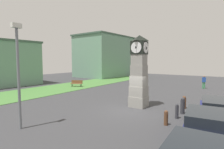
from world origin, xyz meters
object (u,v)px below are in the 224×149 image
at_px(bollard_far_row, 183,105).
at_px(bench, 77,83).
at_px(clock_tower, 139,73).
at_px(pedestrian_crossing_lot, 204,81).
at_px(bollard_near_tower, 166,118).
at_px(bollard_mid_row, 177,111).
at_px(car_by_building, 220,114).
at_px(bollard_end_row, 184,102).
at_px(car_near_tower, 209,128).
at_px(street_lamp_far_side, 18,68).

bearing_deg(bollard_far_row, bench, 72.45).
relative_size(clock_tower, pedestrian_crossing_lot, 3.33).
bearing_deg(bollard_far_row, bollard_near_tower, 173.96).
bearing_deg(bench, bollard_mid_row, -111.82).
height_order(bollard_near_tower, bollard_far_row, bollard_far_row).
distance_m(bollard_near_tower, car_by_building, 2.86).
height_order(bollard_mid_row, pedestrian_crossing_lot, pedestrian_crossing_lot).
relative_size(bollard_near_tower, bollard_mid_row, 0.91).
bearing_deg(bench, bollard_near_tower, -117.03).
bearing_deg(car_by_building, bollard_near_tower, 114.56).
height_order(bollard_end_row, car_near_tower, car_near_tower).
relative_size(car_near_tower, pedestrian_crossing_lot, 2.40).
height_order(bollard_mid_row, bollard_end_row, bollard_end_row).
bearing_deg(pedestrian_crossing_lot, bollard_mid_row, -179.73).
bearing_deg(clock_tower, street_lamp_far_side, 156.72).
height_order(clock_tower, bench, clock_tower).
height_order(bollard_near_tower, car_by_building, car_by_building).
height_order(bollard_far_row, car_by_building, car_by_building).
bearing_deg(street_lamp_far_side, bollard_mid_row, -45.50).
bearing_deg(clock_tower, bench, 67.96).
relative_size(bollard_end_row, street_lamp_far_side, 0.17).
distance_m(bench, pedestrian_crossing_lot, 17.17).
bearing_deg(car_by_building, bollard_mid_row, 81.05).
height_order(clock_tower, bollard_mid_row, clock_tower).
distance_m(bollard_far_row, car_near_tower, 4.68).
relative_size(bollard_end_row, bench, 0.59).
bearing_deg(street_lamp_far_side, pedestrian_crossing_lot, -17.48).
xyz_separation_m(bench, pedestrian_crossing_lot, (8.24, -15.06, 0.45)).
xyz_separation_m(bollard_end_row, car_by_building, (-3.09, -2.48, 0.33)).
xyz_separation_m(bollard_near_tower, bollard_mid_row, (1.55, -0.22, 0.04)).
xyz_separation_m(bollard_near_tower, bench, (7.60, 14.90, 0.09)).
relative_size(bollard_far_row, street_lamp_far_side, 0.20).
xyz_separation_m(car_by_building, street_lamp_far_side, (-6.14, 8.97, 2.48)).
bearing_deg(street_lamp_far_side, bollard_end_row, -35.11).
relative_size(clock_tower, bench, 3.41).
relative_size(bollard_near_tower, bollard_end_row, 0.88).
bearing_deg(bollard_near_tower, car_near_tower, -122.31).
xyz_separation_m(car_by_building, bench, (6.43, 17.47, -0.30)).
bearing_deg(bench, car_near_tower, -117.76).
relative_size(bollard_mid_row, bollard_end_row, 0.97).
distance_m(bollard_near_tower, street_lamp_far_side, 8.59).
distance_m(car_near_tower, pedestrian_crossing_lot, 17.41).
distance_m(bollard_end_row, car_near_tower, 6.11).
bearing_deg(pedestrian_crossing_lot, bench, 118.69).
bearing_deg(bollard_near_tower, clock_tower, 47.43).
bearing_deg(bollard_near_tower, car_by_building, -65.44).
xyz_separation_m(car_near_tower, pedestrian_crossing_lot, (17.28, 2.12, 0.18)).
relative_size(bollard_mid_row, car_by_building, 0.22).
bearing_deg(bollard_mid_row, clock_tower, 68.97).
bearing_deg(clock_tower, bollard_mid_row, -111.03).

